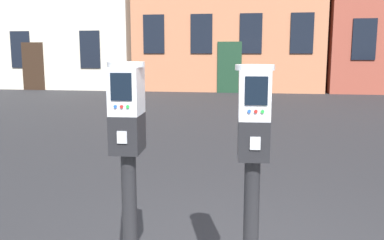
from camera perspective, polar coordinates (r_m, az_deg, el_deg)
name	(u,v)px	position (r m, az deg, el deg)	size (l,w,h in m)	color
parking_meter_near_kerb	(128,141)	(2.50, -8.74, -2.85)	(0.23, 0.26, 1.49)	black
parking_meter_twin_adjacent	(254,147)	(2.39, 8.41, -3.63)	(0.23, 0.26, 1.48)	black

